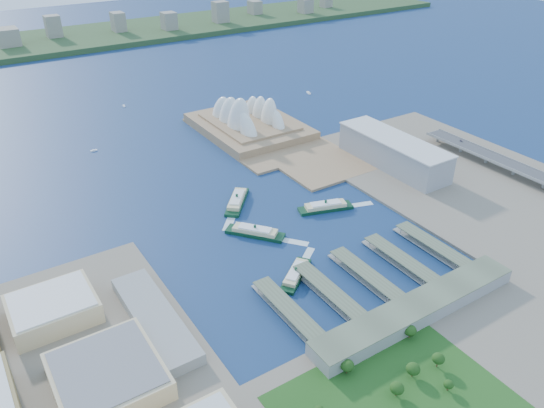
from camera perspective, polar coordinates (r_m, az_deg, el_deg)
ground at (r=521.80m, az=3.34°, el=-4.36°), size 3000.00×3000.00×0.00m
south_land at (r=413.16m, az=21.49°, el=-17.87°), size 720.00×180.00×3.00m
east_land at (r=648.81m, az=23.54°, el=0.51°), size 240.00×500.00×3.00m
peninsula at (r=765.07m, az=-1.52°, el=7.54°), size 135.00×220.00×3.00m
far_shore at (r=1380.18m, az=-22.15°, el=15.91°), size 2200.00×260.00×12.00m
opera_house at (r=768.87m, az=-2.51°, el=10.07°), size 134.00×180.00×58.00m
toaster_building at (r=678.90m, az=12.90°, el=5.47°), size 45.00×155.00×35.00m
expressway at (r=688.66m, az=27.24°, el=2.02°), size 26.00×340.00×11.85m
west_buildings at (r=390.98m, az=-22.48°, el=-18.29°), size 200.00×280.00×27.00m
ferry_wharves at (r=480.52m, az=10.00°, el=-7.58°), size 184.00×90.00×9.30m
terminal_building at (r=447.40m, az=15.32°, el=-10.90°), size 200.00×28.00×12.00m
park at (r=378.98m, az=13.40°, el=-19.49°), size 150.00×110.00×16.00m
far_skyline at (r=1354.29m, az=-22.23°, el=17.13°), size 1900.00×140.00×55.00m
ferry_a at (r=532.34m, az=-1.84°, el=-2.81°), size 49.66×56.08×11.33m
ferry_b at (r=587.27m, az=-3.79°, el=0.55°), size 52.04×56.52×11.60m
ferry_c at (r=477.05m, az=2.57°, el=-7.35°), size 50.00×41.79×9.89m
ferry_d at (r=577.65m, az=5.79°, el=-0.11°), size 61.69×32.36×11.32m
boat_b at (r=752.76m, az=-18.62°, el=5.49°), size 8.59×3.06×2.31m
boat_c at (r=941.95m, az=3.96°, el=11.87°), size 7.07×13.72×2.96m
boat_e at (r=909.81m, az=-15.63°, el=10.15°), size 4.38×9.79×2.32m
car_c at (r=749.21m, az=19.70°, el=6.40°), size 2.04×5.02×1.46m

